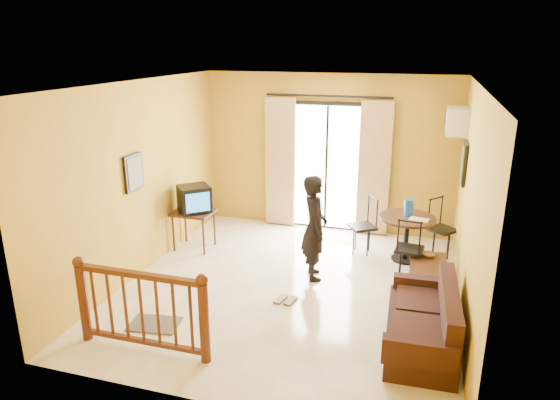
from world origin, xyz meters
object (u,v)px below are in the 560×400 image
(coffee_table, at_px, (428,272))
(standing_person, at_px, (314,228))
(sofa, at_px, (426,325))
(television, at_px, (194,199))
(dining_table, at_px, (407,226))

(coffee_table, distance_m, standing_person, 1.68)
(coffee_table, height_order, sofa, sofa)
(sofa, relative_size, standing_person, 1.04)
(coffee_table, relative_size, standing_person, 0.57)
(sofa, bearing_deg, coffee_table, 87.78)
(television, distance_m, standing_person, 2.18)
(television, xyz_separation_m, dining_table, (3.37, 0.51, -0.29))
(dining_table, xyz_separation_m, sofa, (0.35, -2.39, -0.28))
(sofa, xyz_separation_m, standing_person, (-1.60, 1.39, 0.49))
(television, height_order, coffee_table, television)
(television, xyz_separation_m, sofa, (3.72, -1.87, -0.58))
(sofa, bearing_deg, standing_person, 136.84)
(coffee_table, bearing_deg, sofa, -90.03)
(television, relative_size, dining_table, 0.75)
(dining_table, bearing_deg, television, -171.32)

